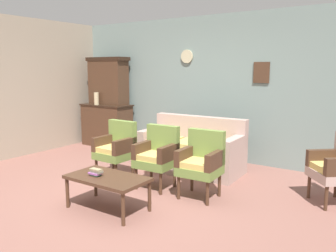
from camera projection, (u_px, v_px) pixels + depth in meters
The scene contains 11 objects.
ground_plane at pixel (125, 199), 4.64m from camera, with size 7.68×7.68×0.00m, color #84564C.
wall_back_with_decor at pixel (215, 88), 6.56m from camera, with size 6.40×0.09×2.70m.
side_cabinet at pixel (107, 125), 7.77m from camera, with size 1.16×0.55×0.93m.
cabinet_upper_hutch at pixel (108, 81), 7.67m from camera, with size 0.99×0.38×1.03m.
vase_on_cabinet at pixel (96, 99), 7.58m from camera, with size 0.10×0.10×0.27m, color #C4B186.
floral_couch at pixel (192, 151), 5.88m from camera, with size 1.73×0.86×0.90m.
armchair_near_cabinet at pixel (116, 147), 5.46m from camera, with size 0.53×0.50×0.90m.
armchair_near_couch_end at pixel (157, 154), 5.01m from camera, with size 0.54×0.51×0.90m.
armchair_by_doorway at pixel (201, 161), 4.64m from camera, with size 0.54×0.51×0.90m.
coffee_table at pixel (107, 180), 4.23m from camera, with size 1.00×0.56×0.42m.
book_stack_on_table at pixel (96, 172), 4.24m from camera, with size 0.17×0.10×0.09m.
Camera 1 is at (2.96, -3.33, 1.72)m, focal length 37.08 mm.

